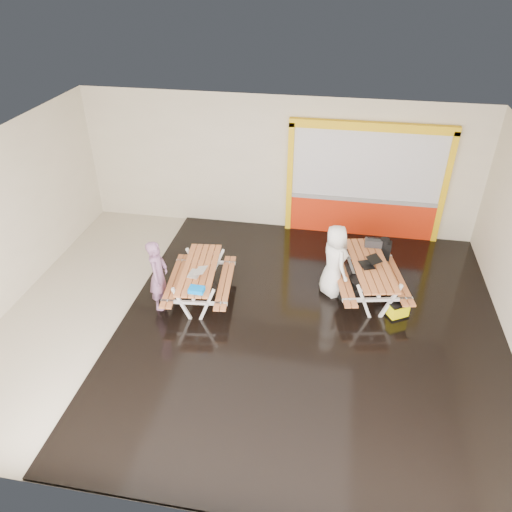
% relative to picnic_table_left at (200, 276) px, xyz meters
% --- Properties ---
extents(room, '(10.02, 8.02, 3.52)m').
position_rel_picnic_table_left_xyz_m(room, '(1.13, -0.56, 1.15)').
color(room, beige).
rests_on(room, ground).
extents(deck, '(7.50, 7.98, 0.05)m').
position_rel_picnic_table_left_xyz_m(deck, '(2.38, -0.56, -0.57)').
color(deck, black).
rests_on(deck, room).
extents(kiosk, '(3.88, 0.16, 3.00)m').
position_rel_picnic_table_left_xyz_m(kiosk, '(3.33, 3.37, 0.85)').
color(kiosk, red).
rests_on(kiosk, room).
extents(picnic_table_left, '(1.51, 2.07, 0.78)m').
position_rel_picnic_table_left_xyz_m(picnic_table_left, '(0.00, 0.00, 0.00)').
color(picnic_table_left, '#BB6734').
rests_on(picnic_table_left, deck).
extents(picnic_table_right, '(1.79, 2.31, 0.83)m').
position_rel_picnic_table_left_xyz_m(picnic_table_right, '(3.49, 0.74, 0.04)').
color(picnic_table_right, '#BB6734').
rests_on(picnic_table_right, deck).
extents(person_left, '(0.40, 0.58, 1.55)m').
position_rel_picnic_table_left_xyz_m(person_left, '(-0.73, -0.43, 0.22)').
color(person_left, slate).
rests_on(person_left, deck).
extents(person_right, '(0.84, 0.95, 1.63)m').
position_rel_picnic_table_left_xyz_m(person_right, '(2.74, 0.65, 0.27)').
color(person_right, white).
rests_on(person_right, deck).
extents(laptop_left, '(0.38, 0.35, 0.15)m').
position_rel_picnic_table_left_xyz_m(laptop_left, '(0.01, -0.22, 0.23)').
color(laptop_left, silver).
rests_on(laptop_left, picnic_table_left).
extents(laptop_right, '(0.49, 0.47, 0.17)m').
position_rel_picnic_table_left_xyz_m(laptop_right, '(3.46, 0.68, 0.28)').
color(laptop_right, black).
rests_on(laptop_right, picnic_table_right).
extents(blue_pouch, '(0.30, 0.22, 0.09)m').
position_rel_picnic_table_left_xyz_m(blue_pouch, '(0.17, -0.78, 0.22)').
color(blue_pouch, '#0075EF').
rests_on(blue_pouch, picnic_table_left).
extents(toolbox, '(0.37, 0.19, 0.21)m').
position_rel_picnic_table_left_xyz_m(toolbox, '(3.56, 1.46, 0.31)').
color(toolbox, black).
rests_on(toolbox, picnic_table_right).
extents(backpack, '(0.34, 0.24, 0.53)m').
position_rel_picnic_table_left_xyz_m(backpack, '(3.80, 1.50, 0.15)').
color(backpack, black).
rests_on(backpack, picnic_table_right).
extents(dark_case, '(0.55, 0.52, 0.17)m').
position_rel_picnic_table_left_xyz_m(dark_case, '(3.05, 0.64, -0.46)').
color(dark_case, black).
rests_on(dark_case, deck).
extents(fluke_bag, '(0.49, 0.44, 0.35)m').
position_rel_picnic_table_left_xyz_m(fluke_bag, '(4.10, 0.05, -0.38)').
color(fluke_bag, black).
rests_on(fluke_bag, deck).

